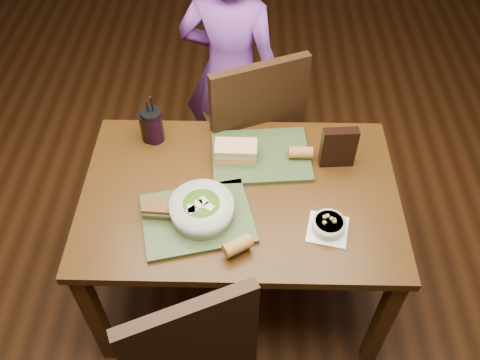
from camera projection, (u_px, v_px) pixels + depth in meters
name	position (u px, v px, depth m)	size (l,w,h in m)	color
ground	(240.00, 284.00, 2.64)	(6.00, 6.00, 0.00)	#381C0B
dining_table	(240.00, 205.00, 2.15)	(1.30, 0.85, 0.75)	#42260D
chair_far	(258.00, 130.00, 2.56)	(0.60, 0.62, 1.07)	black
diner	(230.00, 74.00, 2.65)	(0.53, 0.35, 1.44)	purple
tray_near	(197.00, 218.00, 1.98)	(0.42, 0.32, 0.02)	#334624
tray_far	(261.00, 156.00, 2.20)	(0.42, 0.32, 0.02)	#334624
salad_bowl	(202.00, 208.00, 1.95)	(0.25, 0.25, 0.08)	silver
soup_bowl	(329.00, 225.00, 1.93)	(0.18, 0.18, 0.06)	white
sandwich_near	(158.00, 208.00, 1.97)	(0.11, 0.08, 0.05)	#593819
sandwich_far	(236.00, 151.00, 2.16)	(0.18, 0.10, 0.07)	tan
baguette_near	(238.00, 246.00, 1.85)	(0.05, 0.05, 0.11)	#AD7533
baguette_far	(301.00, 153.00, 2.17)	(0.05, 0.05, 0.10)	#AD7533
cup_cola	(149.00, 126.00, 2.23)	(0.08, 0.08, 0.22)	black
cup_berry	(153.00, 125.00, 2.22)	(0.09, 0.09, 0.25)	black
chip_bag	(338.00, 147.00, 2.11)	(0.15, 0.04, 0.19)	black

